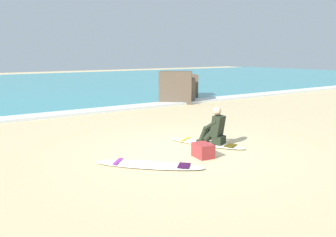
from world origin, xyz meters
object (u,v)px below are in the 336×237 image
at_px(surfer_seated, 215,129).
at_px(surfboard_spare_near, 148,165).
at_px(surfboard_main, 206,143).
at_px(beach_bag, 203,150).

relative_size(surfer_seated, surfboard_spare_near, 0.45).
relative_size(surfboard_main, surfboard_spare_near, 1.05).
distance_m(surfboard_main, beach_bag, 1.17).
relative_size(surfboard_main, surfer_seated, 2.31).
xyz_separation_m(surfboard_main, beach_bag, (-0.81, -0.83, 0.12)).
xyz_separation_m(surfboard_main, surfer_seated, (0.10, -0.22, 0.40)).
height_order(surfboard_spare_near, beach_bag, beach_bag).
distance_m(surfboard_main, surfer_seated, 0.47).
relative_size(surfer_seated, beach_bag, 1.97).
height_order(surfboard_main, beach_bag, beach_bag).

